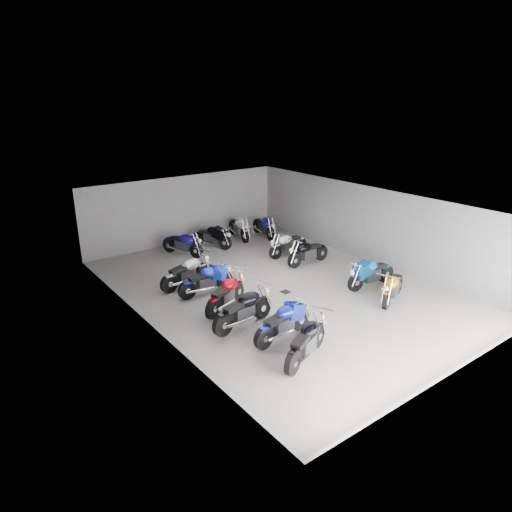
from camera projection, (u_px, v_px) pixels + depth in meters
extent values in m
plane|color=#989690|center=(277.00, 288.00, 16.99)|extent=(14.00, 14.00, 0.00)
cube|color=slate|center=(185.00, 209.00, 21.74)|extent=(10.00, 0.10, 3.20)
cube|color=slate|center=(148.00, 279.00, 13.64)|extent=(0.10, 14.00, 3.20)
cube|color=slate|center=(369.00, 224.00, 19.27)|extent=(0.10, 14.00, 3.20)
cube|color=black|center=(278.00, 203.00, 15.91)|extent=(10.00, 14.00, 0.04)
cube|color=black|center=(285.00, 292.00, 16.61)|extent=(0.32, 0.32, 0.01)
cylinder|color=black|center=(318.00, 336.00, 12.91)|extent=(0.70, 0.39, 0.69)
cylinder|color=black|center=(293.00, 362.00, 11.64)|extent=(0.70, 0.41, 0.69)
cube|color=#2D2D30|center=(306.00, 345.00, 12.24)|extent=(0.77, 0.57, 0.43)
ellipsoid|color=black|center=(310.00, 330.00, 12.32)|extent=(0.85, 0.68, 0.39)
cube|color=black|center=(301.00, 341.00, 11.86)|extent=(0.73, 0.53, 0.20)
cylinder|color=black|center=(300.00, 320.00, 13.84)|extent=(0.70, 0.22, 0.69)
cylinder|color=black|center=(264.00, 338.00, 12.82)|extent=(0.70, 0.25, 0.69)
cube|color=#2D2D30|center=(283.00, 325.00, 13.29)|extent=(0.73, 0.41, 0.43)
ellipsoid|color=#0F1F95|center=(288.00, 312.00, 13.33)|extent=(0.78, 0.52, 0.39)
cube|color=black|center=(275.00, 320.00, 12.97)|extent=(0.68, 0.38, 0.19)
cylinder|color=black|center=(262.00, 308.00, 14.59)|extent=(0.73, 0.24, 0.72)
cylinder|color=black|center=(223.00, 325.00, 13.52)|extent=(0.74, 0.26, 0.72)
cube|color=#2D2D30|center=(243.00, 313.00, 14.02)|extent=(0.77, 0.43, 0.45)
ellipsoid|color=black|center=(249.00, 299.00, 14.06)|extent=(0.82, 0.55, 0.41)
cube|color=black|center=(234.00, 307.00, 13.67)|extent=(0.72, 0.40, 0.21)
cylinder|color=black|center=(238.00, 291.00, 15.84)|extent=(0.68, 0.42, 0.69)
cylinder|color=black|center=(213.00, 309.00, 14.55)|extent=(0.69, 0.44, 0.69)
cube|color=#2D2D30|center=(226.00, 297.00, 15.16)|extent=(0.77, 0.59, 0.43)
ellipsoid|color=#940008|center=(229.00, 285.00, 15.24)|extent=(0.84, 0.70, 0.39)
cube|color=black|center=(220.00, 292.00, 14.78)|extent=(0.72, 0.55, 0.20)
cylinder|color=black|center=(224.00, 281.00, 16.75)|extent=(0.68, 0.16, 0.67)
cylinder|color=black|center=(187.00, 290.00, 15.92)|extent=(0.68, 0.18, 0.67)
cube|color=#2D2D30|center=(206.00, 283.00, 16.30)|extent=(0.69, 0.34, 0.42)
ellipsoid|color=#1325A2|center=(211.00, 273.00, 16.31)|extent=(0.73, 0.44, 0.38)
cube|color=black|center=(197.00, 277.00, 16.02)|extent=(0.65, 0.31, 0.19)
cylinder|color=black|center=(203.00, 272.00, 17.54)|extent=(0.72, 0.27, 0.70)
cylinder|color=black|center=(169.00, 284.00, 16.44)|extent=(0.72, 0.29, 0.70)
cube|color=#2D2D30|center=(186.00, 275.00, 16.96)|extent=(0.76, 0.45, 0.44)
ellipsoid|color=#A8A9AF|center=(191.00, 264.00, 17.00)|extent=(0.81, 0.57, 0.40)
cube|color=black|center=(178.00, 270.00, 16.61)|extent=(0.71, 0.42, 0.20)
cylinder|color=black|center=(387.00, 300.00, 15.20)|extent=(0.67, 0.39, 0.67)
cylinder|color=black|center=(398.00, 284.00, 16.43)|extent=(0.68, 0.41, 0.67)
cube|color=#2D2D30|center=(393.00, 289.00, 15.78)|extent=(0.75, 0.55, 0.42)
ellipsoid|color=#B96B00|center=(392.00, 282.00, 15.48)|extent=(0.82, 0.66, 0.38)
cube|color=black|center=(396.00, 278.00, 15.96)|extent=(0.70, 0.52, 0.19)
cylinder|color=black|center=(356.00, 282.00, 16.57)|extent=(0.70, 0.18, 0.69)
cylinder|color=black|center=(385.00, 274.00, 17.38)|extent=(0.70, 0.20, 0.69)
cube|color=#2D2D30|center=(371.00, 275.00, 16.94)|extent=(0.72, 0.37, 0.43)
ellipsoid|color=#07529E|center=(367.00, 268.00, 16.70)|extent=(0.76, 0.48, 0.39)
cube|color=black|center=(378.00, 266.00, 17.01)|extent=(0.68, 0.34, 0.20)
cylinder|color=black|center=(295.00, 260.00, 18.78)|extent=(0.68, 0.15, 0.68)
cylinder|color=black|center=(321.00, 253.00, 19.66)|extent=(0.68, 0.17, 0.68)
cube|color=#2D2D30|center=(308.00, 254.00, 19.18)|extent=(0.69, 0.33, 0.42)
ellipsoid|color=black|center=(304.00, 248.00, 18.94)|extent=(0.73, 0.44, 0.38)
cube|color=black|center=(314.00, 246.00, 19.28)|extent=(0.65, 0.31, 0.19)
cylinder|color=black|center=(276.00, 252.00, 19.79)|extent=(0.68, 0.19, 0.67)
cylinder|color=black|center=(300.00, 245.00, 20.73)|extent=(0.68, 0.21, 0.67)
cube|color=#2D2D30|center=(288.00, 246.00, 20.23)|extent=(0.71, 0.37, 0.42)
ellipsoid|color=silver|center=(285.00, 240.00, 19.97)|extent=(0.75, 0.48, 0.38)
cube|color=black|center=(294.00, 238.00, 20.33)|extent=(0.66, 0.34, 0.19)
cylinder|color=black|center=(196.00, 251.00, 19.93)|extent=(0.38, 0.68, 0.68)
cylinder|color=black|center=(170.00, 245.00, 20.68)|extent=(0.40, 0.69, 0.68)
cube|color=#2D2D30|center=(183.00, 245.00, 20.27)|extent=(0.56, 0.76, 0.42)
ellipsoid|color=navy|center=(186.00, 239.00, 20.04)|extent=(0.67, 0.83, 0.38)
cube|color=black|center=(176.00, 238.00, 20.33)|extent=(0.52, 0.71, 0.19)
cylinder|color=black|center=(225.00, 243.00, 20.99)|extent=(0.40, 0.67, 0.67)
cylinder|color=black|center=(198.00, 238.00, 21.68)|extent=(0.42, 0.68, 0.67)
cube|color=#2D2D30|center=(211.00, 238.00, 21.30)|extent=(0.57, 0.75, 0.42)
ellipsoid|color=black|center=(215.00, 232.00, 21.08)|extent=(0.68, 0.83, 0.38)
cube|color=black|center=(205.00, 231.00, 21.36)|extent=(0.53, 0.71, 0.19)
cylinder|color=black|center=(245.00, 236.00, 21.95)|extent=(0.29, 0.72, 0.71)
cylinder|color=black|center=(233.00, 227.00, 23.33)|extent=(0.31, 0.73, 0.71)
cube|color=#2D2D30|center=(239.00, 229.00, 22.60)|extent=(0.48, 0.77, 0.44)
ellipsoid|color=#BBBAC1|center=(241.00, 224.00, 22.28)|extent=(0.59, 0.83, 0.40)
cube|color=black|center=(236.00, 222.00, 22.80)|extent=(0.45, 0.72, 0.20)
cylinder|color=black|center=(271.00, 234.00, 22.23)|extent=(0.28, 0.70, 0.69)
cylinder|color=black|center=(257.00, 226.00, 23.56)|extent=(0.30, 0.71, 0.69)
cube|color=#2D2D30|center=(264.00, 228.00, 22.86)|extent=(0.46, 0.75, 0.43)
ellipsoid|color=navy|center=(266.00, 223.00, 22.54)|extent=(0.57, 0.80, 0.39)
cube|color=black|center=(261.00, 221.00, 23.05)|extent=(0.43, 0.70, 0.20)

